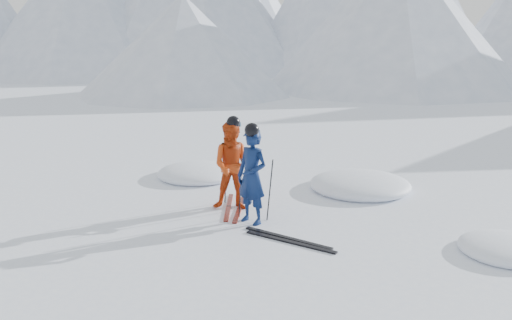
% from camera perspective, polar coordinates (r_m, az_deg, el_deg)
% --- Properties ---
extents(ground, '(160.00, 160.00, 0.00)m').
position_cam_1_polar(ground, '(9.28, 10.37, -8.42)').
color(ground, white).
rests_on(ground, ground).
extents(skier_blue, '(0.73, 0.59, 1.74)m').
position_cam_1_polar(skier_blue, '(9.75, -0.43, -1.76)').
color(skier_blue, '#0B1C47').
rests_on(skier_blue, ground).
extents(skier_red, '(1.03, 0.92, 1.75)m').
position_cam_1_polar(skier_red, '(10.54, -2.37, -0.61)').
color(skier_red, '#C03A0F').
rests_on(skier_red, ground).
extents(pole_blue_left, '(0.12, 0.08, 1.16)m').
position_cam_1_polar(pole_blue_left, '(10.07, -1.65, -2.98)').
color(pole_blue_left, black).
rests_on(pole_blue_left, ground).
extents(pole_blue_right, '(0.12, 0.07, 1.16)m').
position_cam_1_polar(pole_blue_right, '(9.95, 1.47, -3.19)').
color(pole_blue_right, black).
rests_on(pole_blue_right, ground).
extents(pole_red_left, '(0.12, 0.09, 1.16)m').
position_cam_1_polar(pole_red_left, '(10.96, -3.20, -1.65)').
color(pole_red_left, black).
rests_on(pole_red_left, ground).
extents(pole_red_right, '(0.12, 0.08, 1.16)m').
position_cam_1_polar(pole_red_right, '(10.62, -0.54, -2.11)').
color(pole_red_right, black).
rests_on(pole_red_right, ground).
extents(ski_worn_left, '(0.74, 1.60, 0.03)m').
position_cam_1_polar(ski_worn_left, '(10.83, -2.90, -4.96)').
color(ski_worn_left, black).
rests_on(ski_worn_left, ground).
extents(ski_worn_right, '(0.63, 1.64, 0.03)m').
position_cam_1_polar(ski_worn_right, '(10.73, -1.75, -5.13)').
color(ski_worn_right, black).
rests_on(ski_worn_right, ground).
extents(ski_loose_a, '(1.68, 0.45, 0.03)m').
position_cam_1_polar(ski_loose_a, '(9.25, 3.33, -8.19)').
color(ski_loose_a, black).
rests_on(ski_loose_a, ground).
extents(ski_loose_b, '(1.69, 0.39, 0.03)m').
position_cam_1_polar(ski_loose_b, '(9.09, 3.59, -8.60)').
color(ski_loose_b, black).
rests_on(ski_loose_b, ground).
extents(snow_lumps, '(9.30, 6.76, 0.49)m').
position_cam_1_polar(snow_lumps, '(11.54, 7.52, -3.98)').
color(snow_lumps, white).
rests_on(snow_lumps, ground).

